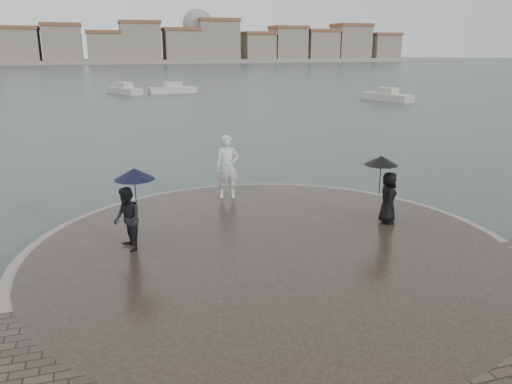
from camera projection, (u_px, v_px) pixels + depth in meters
name	position (u px, v px, depth m)	size (l,w,h in m)	color
ground	(333.00, 333.00, 9.46)	(400.00, 400.00, 0.00)	#2B3835
kerb_ring	(272.00, 255.00, 12.62)	(12.50, 12.50, 0.32)	gray
quay_tip	(272.00, 254.00, 12.61)	(11.90, 11.90, 0.36)	#2D261E
statue	(227.00, 167.00, 16.42)	(0.77, 0.50, 2.10)	silver
visitor_left	(129.00, 207.00, 12.17)	(1.14, 1.05, 2.04)	black
visitor_right	(386.00, 186.00, 14.04)	(1.09, 1.01, 1.95)	black
far_skyline	(83.00, 45.00, 153.04)	(260.00, 20.00, 37.00)	gray
boats	(221.00, 92.00, 54.89)	(28.18, 21.37, 1.50)	#BAB5A7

